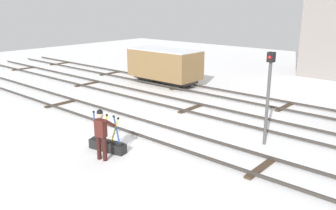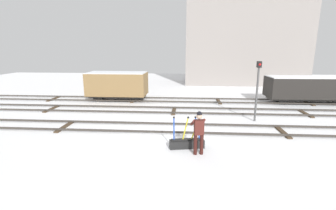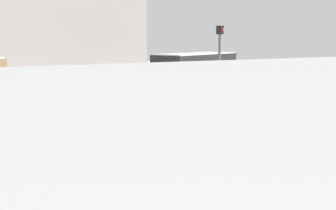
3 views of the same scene
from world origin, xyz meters
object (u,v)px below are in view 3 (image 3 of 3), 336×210
switch_lever_frame (267,135)px  freight_car_mid_siding (196,67)px  signal_post (219,58)px  rail_worker (296,108)px

switch_lever_frame → freight_car_mid_siding: size_ratio=0.25×
freight_car_mid_siding → signal_post: bearing=-137.0°
switch_lever_frame → freight_car_mid_siding: (9.50, 9.69, 0.99)m
signal_post → freight_car_mid_siding: signal_post is taller
rail_worker → freight_car_mid_siding: (9.04, 10.29, 0.20)m
rail_worker → freight_car_mid_siding: 13.70m
switch_lever_frame → signal_post: (4.08, 4.37, 1.95)m
switch_lever_frame → freight_car_mid_siding: bearing=34.7°
signal_post → rail_worker: bearing=-126.0°
rail_worker → freight_car_mid_siding: bearing=37.9°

